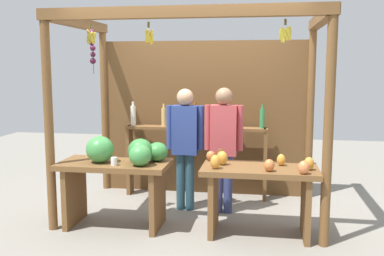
{
  "coord_description": "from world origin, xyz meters",
  "views": [
    {
      "loc": [
        0.84,
        -5.35,
        1.83
      ],
      "look_at": [
        0.0,
        -0.17,
        1.1
      ],
      "focal_mm": 41.18,
      "sensor_mm": 36.0,
      "label": 1
    }
  ],
  "objects": [
    {
      "name": "fruit_counter_left",
      "position": [
        -0.74,
        -0.66,
        0.7
      ],
      "size": [
        1.26,
        0.64,
        1.06
      ],
      "color": "brown",
      "rests_on": "ground"
    },
    {
      "name": "vendor_man",
      "position": [
        -0.13,
        0.06,
        0.93
      ],
      "size": [
        0.48,
        0.21,
        1.56
      ],
      "rotation": [
        0.0,
        0.0,
        0.08
      ],
      "color": "#284D60",
      "rests_on": "ground"
    },
    {
      "name": "ground_plane",
      "position": [
        0.0,
        0.0,
        0.0
      ],
      "size": [
        12.0,
        12.0,
        0.0
      ],
      "primitive_type": "plane",
      "color": "gray",
      "rests_on": "ground"
    },
    {
      "name": "vendor_woman",
      "position": [
        0.37,
        0.02,
        0.94
      ],
      "size": [
        0.48,
        0.21,
        1.58
      ],
      "rotation": [
        0.0,
        0.0,
        -0.16
      ],
      "color": "navy",
      "rests_on": "ground"
    },
    {
      "name": "fruit_counter_right",
      "position": [
        0.81,
        -0.65,
        0.57
      ],
      "size": [
        1.25,
        0.64,
        0.91
      ],
      "color": "brown",
      "rests_on": "ground"
    },
    {
      "name": "bottle_shelf_unit",
      "position": [
        -0.09,
        0.65,
        0.79
      ],
      "size": [
        1.98,
        0.22,
        1.35
      ],
      "color": "brown",
      "rests_on": "ground"
    },
    {
      "name": "market_stall",
      "position": [
        -0.0,
        0.41,
        1.4
      ],
      "size": [
        3.09,
        1.84,
        2.44
      ],
      "color": "brown",
      "rests_on": "ground"
    }
  ]
}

